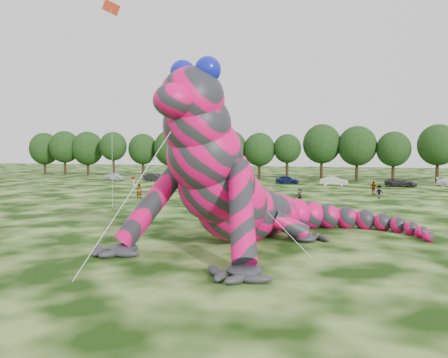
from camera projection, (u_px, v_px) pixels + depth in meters
name	position (u px, v px, depth m)	size (l,w,h in m)	color
ground	(154.00, 240.00, 28.29)	(240.00, 240.00, 0.00)	#16330A
inflatable_gecko	(245.00, 157.00, 27.89)	(18.13, 21.53, 10.77)	#DE0655
flying_kite	(111.00, 25.00, 37.76)	(2.75, 3.82, 18.76)	red
tree_0	(45.00, 154.00, 99.59)	(6.91, 6.22, 9.51)	black
tree_1	(65.00, 153.00, 96.77)	(6.74, 6.07, 9.81)	black
tree_2	(88.00, 153.00, 96.01)	(7.04, 6.34, 9.64)	black
tree_3	(113.00, 154.00, 92.42)	(5.81, 5.23, 9.44)	black
tree_4	(143.00, 155.00, 92.36)	(6.22, 5.60, 9.06)	black
tree_5	(171.00, 153.00, 90.31)	(7.16, 6.44, 9.80)	black
tree_6	(193.00, 154.00, 87.13)	(6.52, 5.86, 9.49)	black
tree_7	(230.00, 155.00, 85.23)	(6.68, 6.01, 9.48)	black
tree_8	(259.00, 156.00, 83.83)	(6.14, 5.53, 8.94)	black
tree_9	(287.00, 157.00, 82.76)	(5.27, 4.74, 8.68)	black
tree_10	(322.00, 152.00, 82.17)	(7.09, 6.38, 10.50)	black
tree_11	(357.00, 153.00, 80.09)	(7.01, 6.31, 10.07)	black
tree_12	(393.00, 156.00, 78.00)	(5.99, 5.39, 8.97)	black
tree_13	(438.00, 153.00, 75.45)	(6.83, 6.15, 10.13)	black
car_0	(115.00, 176.00, 81.22)	(1.71, 4.25, 1.45)	silver
car_1	(155.00, 177.00, 78.29)	(1.54, 4.42, 1.46)	black
car_2	(197.00, 177.00, 79.47)	(2.37, 5.14, 1.43)	maroon
car_3	(227.00, 178.00, 77.03)	(2.12, 5.22, 1.51)	#ABB1B5
car_4	(287.00, 180.00, 73.18)	(1.60, 3.98, 1.36)	#101648
car_5	(334.00, 181.00, 69.89)	(1.51, 4.32, 1.42)	silver
car_6	(401.00, 183.00, 67.33)	(2.22, 4.80, 1.34)	#29292C
spectator_4	(133.00, 182.00, 66.83)	(0.82, 0.53, 1.68)	gray
spectator_2	(379.00, 192.00, 51.19)	(1.04, 0.60, 1.61)	gray
spectator_3	(374.00, 188.00, 55.97)	(1.00, 0.42, 1.71)	gray
spectator_5	(299.00, 197.00, 46.13)	(1.54, 0.49, 1.66)	gray
spectator_0	(139.00, 192.00, 50.41)	(0.68, 0.44, 1.85)	gray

